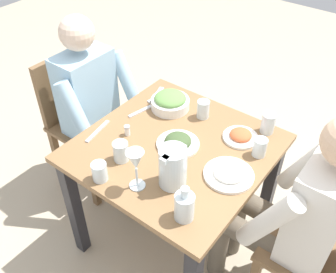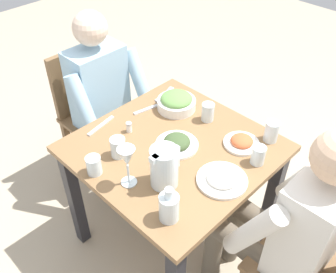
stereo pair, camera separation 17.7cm
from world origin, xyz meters
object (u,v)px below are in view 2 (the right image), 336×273
at_px(water_pitcher, 164,167).
at_px(water_glass_far_left, 208,112).
at_px(chair_near, 323,273).
at_px(water_glass_near_right, 118,147).
at_px(water_glass_by_pitcher, 272,131).
at_px(wine_glass, 127,159).
at_px(dining_table, 174,165).
at_px(plate_dolmas, 177,143).
at_px(salad_bowl, 176,102).
at_px(water_glass_near_left, 94,165).
at_px(oil_carafe, 169,208).
at_px(diner_far, 109,103).
at_px(water_glass_center, 258,155).
at_px(plate_rice_curry, 242,142).
at_px(diner_near, 287,223).
at_px(chair_far, 92,109).
at_px(plate_yoghurt, 222,179).
at_px(salt_shaker, 129,127).

xyz_separation_m(water_pitcher, water_glass_far_left, (0.47, 0.16, -0.05)).
relative_size(chair_near, water_pitcher, 4.69).
distance_m(water_glass_near_right, water_glass_by_pitcher, 0.74).
relative_size(water_glass_near_right, wine_glass, 0.49).
height_order(dining_table, plate_dolmas, plate_dolmas).
bearing_deg(salad_bowl, plate_dolmas, -135.78).
bearing_deg(water_glass_near_left, water_glass_near_right, 4.55).
distance_m(water_glass_near_right, oil_carafe, 0.43).
height_order(diner_far, water_glass_center, diner_far).
bearing_deg(plate_rice_curry, salad_bowl, 90.86).
bearing_deg(chair_near, salad_bowl, 80.28).
xyz_separation_m(diner_near, salad_bowl, (0.17, 0.81, 0.13)).
distance_m(chair_far, wine_glass, 0.99).
xyz_separation_m(chair_near, water_glass_near_left, (-0.43, 0.94, 0.28)).
xyz_separation_m(plate_rice_curry, water_glass_near_right, (-0.46, 0.36, 0.03)).
distance_m(plate_dolmas, wine_glass, 0.34).
xyz_separation_m(plate_rice_curry, plate_dolmas, (-0.23, 0.21, 0.00)).
bearing_deg(plate_yoghurt, water_glass_near_left, 129.26).
height_order(plate_dolmas, water_glass_near_right, water_glass_near_right).
height_order(plate_dolmas, water_glass_center, water_glass_center).
distance_m(plate_yoghurt, water_glass_near_left, 0.56).
relative_size(water_glass_near_right, water_glass_by_pitcher, 0.91).
distance_m(dining_table, water_glass_center, 0.43).
distance_m(water_pitcher, salt_shaker, 0.40).
bearing_deg(dining_table, plate_yoghurt, -93.24).
distance_m(water_pitcher, wine_glass, 0.16).
distance_m(chair_far, plate_rice_curry, 1.07).
relative_size(dining_table, chair_near, 0.97).
relative_size(chair_far, wine_glass, 4.55).
bearing_deg(oil_carafe, dining_table, 41.38).
relative_size(water_glass_far_left, wine_glass, 0.50).
height_order(dining_table, water_pitcher, water_pitcher).
distance_m(diner_near, water_glass_near_left, 0.86).
height_order(plate_rice_curry, water_glass_center, water_glass_center).
relative_size(water_pitcher, salt_shaker, 3.52).
bearing_deg(water_glass_center, water_glass_near_right, 130.33).
xyz_separation_m(diner_near, water_glass_center, (0.13, 0.26, 0.13)).
bearing_deg(dining_table, water_pitcher, -145.81).
xyz_separation_m(diner_near, plate_dolmas, (-0.05, 0.59, 0.10)).
bearing_deg(salt_shaker, plate_dolmas, -70.12).
bearing_deg(oil_carafe, water_glass_by_pitcher, -1.77).
bearing_deg(plate_rice_curry, plate_dolmas, 136.56).
bearing_deg(plate_yoghurt, diner_near, -75.87).
distance_m(chair_near, water_glass_near_left, 1.07).
xyz_separation_m(plate_yoghurt, water_glass_by_pitcher, (0.38, 0.01, 0.04)).
bearing_deg(water_glass_near_left, plate_yoghurt, -50.74).
relative_size(wine_glass, oil_carafe, 1.19).
bearing_deg(water_glass_near_right, diner_near, -69.14).
xyz_separation_m(water_glass_far_left, water_glass_by_pitcher, (0.09, -0.32, 0.00)).
bearing_deg(water_glass_by_pitcher, dining_table, 140.50).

